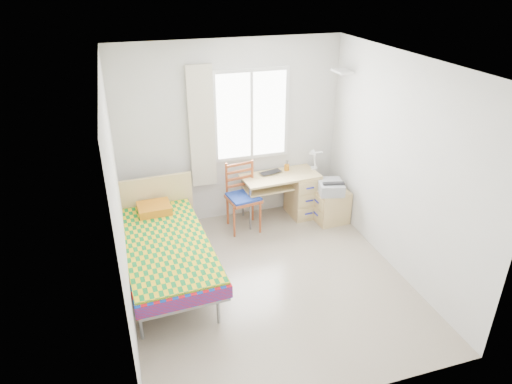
# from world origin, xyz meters

# --- Properties ---
(floor) EXTENTS (3.50, 3.50, 0.00)m
(floor) POSITION_xyz_m (0.00, 0.00, 0.00)
(floor) COLOR #BCAD93
(floor) RESTS_ON ground
(ceiling) EXTENTS (3.50, 3.50, 0.00)m
(ceiling) POSITION_xyz_m (0.00, 0.00, 2.60)
(ceiling) COLOR white
(ceiling) RESTS_ON wall_back
(wall_back) EXTENTS (3.20, 0.00, 3.20)m
(wall_back) POSITION_xyz_m (0.00, 1.75, 1.30)
(wall_back) COLOR silver
(wall_back) RESTS_ON ground
(wall_left) EXTENTS (0.00, 3.50, 3.50)m
(wall_left) POSITION_xyz_m (-1.60, 0.00, 1.30)
(wall_left) COLOR silver
(wall_left) RESTS_ON ground
(wall_right) EXTENTS (0.00, 3.50, 3.50)m
(wall_right) POSITION_xyz_m (1.60, 0.00, 1.30)
(wall_right) COLOR silver
(wall_right) RESTS_ON ground
(window) EXTENTS (1.10, 0.04, 1.30)m
(window) POSITION_xyz_m (0.30, 1.73, 1.55)
(window) COLOR white
(window) RESTS_ON wall_back
(curtain) EXTENTS (0.35, 0.05, 1.70)m
(curtain) POSITION_xyz_m (-0.42, 1.68, 1.45)
(curtain) COLOR beige
(curtain) RESTS_ON wall_back
(floating_shelf) EXTENTS (0.20, 0.32, 0.03)m
(floating_shelf) POSITION_xyz_m (1.49, 1.40, 2.15)
(floating_shelf) COLOR white
(floating_shelf) RESTS_ON wall_right
(bed) EXTENTS (1.09, 2.16, 0.91)m
(bed) POSITION_xyz_m (-1.15, 0.51, 0.44)
(bed) COLOR gray
(bed) RESTS_ON floor
(desk) EXTENTS (1.15, 0.59, 0.70)m
(desk) POSITION_xyz_m (0.95, 1.45, 0.38)
(desk) COLOR tan
(desk) RESTS_ON floor
(chair) EXTENTS (0.48, 0.48, 0.98)m
(chair) POSITION_xyz_m (0.06, 1.35, 0.55)
(chair) COLOR #98481D
(chair) RESTS_ON floor
(cabinet) EXTENTS (0.48, 0.43, 0.50)m
(cabinet) POSITION_xyz_m (1.34, 1.13, 0.25)
(cabinet) COLOR tan
(cabinet) RESTS_ON floor
(printer) EXTENTS (0.42, 0.46, 0.17)m
(printer) POSITION_xyz_m (1.29, 1.10, 0.58)
(printer) COLOR #A3A6AB
(printer) RESTS_ON cabinet
(laptop) EXTENTS (0.37, 0.28, 0.03)m
(laptop) POSITION_xyz_m (0.55, 1.50, 0.71)
(laptop) COLOR black
(laptop) RESTS_ON desk
(pen_cup) EXTENTS (0.08, 0.08, 0.09)m
(pen_cup) POSITION_xyz_m (0.80, 1.59, 0.74)
(pen_cup) COLOR orange
(pen_cup) RESTS_ON desk
(task_lamp) EXTENTS (0.22, 0.31, 0.38)m
(task_lamp) POSITION_xyz_m (1.15, 1.40, 0.94)
(task_lamp) COLOR white
(task_lamp) RESTS_ON desk
(book) EXTENTS (0.19, 0.24, 0.02)m
(book) POSITION_xyz_m (0.41, 1.45, 0.59)
(book) COLOR gray
(book) RESTS_ON desk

